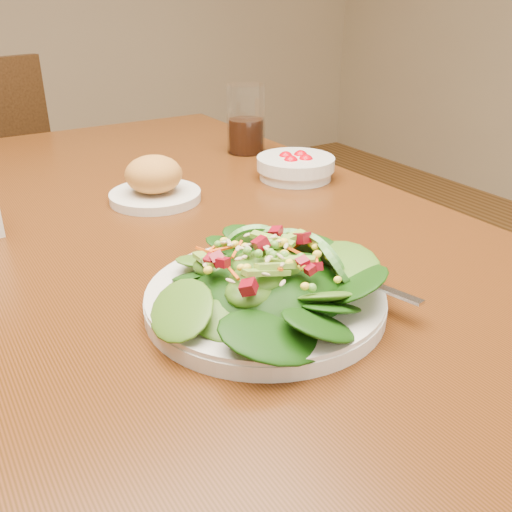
% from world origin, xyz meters
% --- Properties ---
extents(dining_table, '(0.90, 1.40, 0.75)m').
position_xyz_m(dining_table, '(0.00, 0.00, 0.65)').
color(dining_table, '#542711').
rests_on(dining_table, ground_plane).
extents(salad_plate, '(0.29, 0.28, 0.08)m').
position_xyz_m(salad_plate, '(0.01, -0.35, 0.78)').
color(salad_plate, silver).
rests_on(salad_plate, dining_table).
extents(bread_plate, '(0.16, 0.16, 0.08)m').
position_xyz_m(bread_plate, '(0.04, 0.07, 0.78)').
color(bread_plate, silver).
rests_on(bread_plate, dining_table).
extents(tomato_bowl, '(0.15, 0.15, 0.05)m').
position_xyz_m(tomato_bowl, '(0.32, 0.04, 0.77)').
color(tomato_bowl, silver).
rests_on(tomato_bowl, dining_table).
extents(drinking_glass, '(0.09, 0.09, 0.15)m').
position_xyz_m(drinking_glass, '(0.34, 0.26, 0.81)').
color(drinking_glass, silver).
rests_on(drinking_glass, dining_table).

